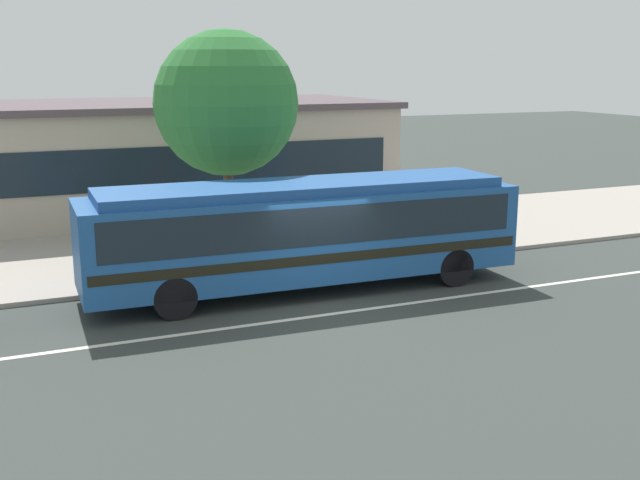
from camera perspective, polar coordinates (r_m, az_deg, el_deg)
ground_plane at (r=18.63m, az=0.02°, el=-4.77°), size 120.00×120.00×0.00m
sidewalk_slab at (r=24.64m, az=-6.08°, el=-0.30°), size 60.00×8.00×0.12m
lane_stripe_center at (r=17.93m, az=1.04°, el=-5.47°), size 56.00×0.16×0.01m
transit_bus at (r=19.41m, az=-1.15°, el=0.91°), size 11.13×2.80×2.79m
pedestrian_waiting_near_sign at (r=21.40m, az=-5.62°, el=0.49°), size 0.47×0.47×1.64m
street_tree_near_stop at (r=22.72m, az=-6.95°, el=10.01°), size 4.19×4.19×6.53m
station_building at (r=30.94m, az=-13.48°, el=6.00°), size 19.24×8.63×4.24m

